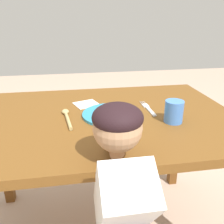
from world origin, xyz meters
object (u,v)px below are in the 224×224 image
Objects in this scene: spoon at (67,117)px; drinking_cup at (174,112)px; fork at (148,108)px; plate at (111,114)px.

drinking_cup reaches higher than spoon.
plate is at bearing 105.04° from fork.
drinking_cup is at bearing -111.52° from spoon.
fork is (0.19, 0.06, -0.01)m from plate.
plate is 1.39× the size of fork.
drinking_cup reaches higher than fork.
spoon is at bearing 166.04° from drinking_cup.
plate is 1.27× the size of spoon.
spoon is (-0.39, -0.05, 0.01)m from fork.
spoon is at bearing 95.30° from fork.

